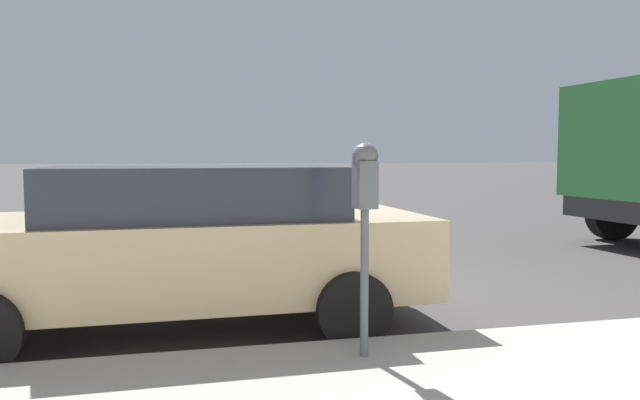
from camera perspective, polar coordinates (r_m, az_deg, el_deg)
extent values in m
plane|color=#3D3A3A|center=(7.18, -2.91, -8.73)|extent=(220.00, 220.00, 0.00)
cylinder|color=#4C5156|center=(4.55, 4.08, -7.55)|extent=(0.06, 0.06, 1.08)
cube|color=#4C5156|center=(4.47, 4.13, 1.41)|extent=(0.20, 0.14, 0.34)
sphere|color=#4C5156|center=(4.46, 4.14, 4.02)|extent=(0.19, 0.19, 0.19)
cube|color=#19389E|center=(4.57, 3.72, 0.94)|extent=(0.01, 0.11, 0.12)
cube|color=black|center=(4.56, 3.73, 2.43)|extent=(0.01, 0.10, 0.08)
cube|color=tan|center=(5.85, -13.09, -5.02)|extent=(1.87, 4.58, 0.72)
cube|color=#232833|center=(5.79, -11.38, 0.77)|extent=(1.63, 2.57, 0.46)
cylinder|color=black|center=(6.93, -25.06, -6.89)|extent=(0.23, 0.64, 0.64)
cylinder|color=black|center=(5.26, 3.03, -9.95)|extent=(0.23, 0.64, 0.64)
cylinder|color=black|center=(6.97, -1.43, -6.43)|extent=(0.23, 0.64, 0.64)
cylinder|color=black|center=(13.04, 25.18, -1.00)|extent=(0.35, 1.05, 1.04)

